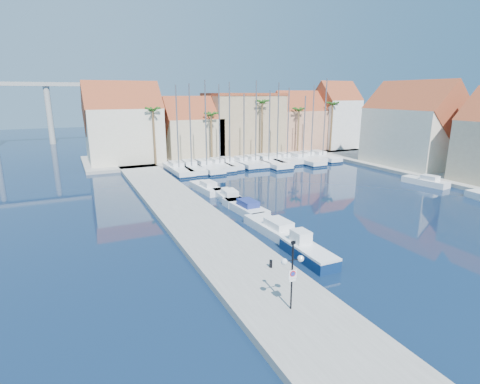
# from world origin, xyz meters

# --- Properties ---
(ground) EXTENTS (260.00, 260.00, 0.00)m
(ground) POSITION_xyz_m (0.00, 0.00, 0.00)
(ground) COLOR black
(ground) RESTS_ON ground
(quay_west) EXTENTS (6.00, 77.00, 0.50)m
(quay_west) POSITION_xyz_m (-9.00, 13.50, 0.25)
(quay_west) COLOR gray
(quay_west) RESTS_ON ground
(shore_north) EXTENTS (54.00, 16.00, 0.50)m
(shore_north) POSITION_xyz_m (10.00, 48.00, 0.25)
(shore_north) COLOR gray
(shore_north) RESTS_ON ground
(shore_east) EXTENTS (12.00, 60.00, 0.50)m
(shore_east) POSITION_xyz_m (32.00, 15.00, 0.25)
(shore_east) COLOR gray
(shore_east) RESTS_ON ground
(lamp_post) EXTENTS (1.35, 0.40, 3.99)m
(lamp_post) POSITION_xyz_m (-9.08, -4.31, 3.12)
(lamp_post) COLOR black
(lamp_post) RESTS_ON quay_west
(bollard) EXTENTS (0.21, 0.21, 0.53)m
(bollard) POSITION_xyz_m (-7.58, 0.53, 0.77)
(bollard) COLOR black
(bollard) RESTS_ON quay_west
(fishing_boat) EXTENTS (1.84, 5.38, 1.88)m
(fishing_boat) POSITION_xyz_m (-3.87, 1.58, 0.62)
(fishing_boat) COLOR #0D254F
(fishing_boat) RESTS_ON ground
(motorboat_west_0) EXTENTS (2.60, 7.19, 1.40)m
(motorboat_west_0) POSITION_xyz_m (-3.44, 7.12, 0.51)
(motorboat_west_0) COLOR white
(motorboat_west_0) RESTS_ON ground
(motorboat_west_1) EXTENTS (2.54, 6.72, 1.40)m
(motorboat_west_1) POSITION_xyz_m (-3.10, 13.74, 0.51)
(motorboat_west_1) COLOR white
(motorboat_west_1) RESTS_ON ground
(motorboat_west_2) EXTENTS (2.53, 6.42, 1.40)m
(motorboat_west_2) POSITION_xyz_m (-3.04, 18.33, 0.51)
(motorboat_west_2) COLOR white
(motorboat_west_2) RESTS_ON ground
(motorboat_west_3) EXTENTS (2.52, 6.39, 1.40)m
(motorboat_west_3) POSITION_xyz_m (-3.84, 23.33, 0.51)
(motorboat_west_3) COLOR white
(motorboat_west_3) RESTS_ON ground
(motorboat_east_1) EXTENTS (2.81, 6.12, 1.40)m
(motorboat_east_1) POSITION_xyz_m (24.01, 14.07, 0.51)
(motorboat_east_1) COLOR white
(motorboat_east_1) RESTS_ON ground
(sailboat_0) EXTENTS (2.70, 9.82, 13.15)m
(sailboat_0) POSITION_xyz_m (-3.94, 35.88, 0.60)
(sailboat_0) COLOR white
(sailboat_0) RESTS_ON ground
(sailboat_1) EXTENTS (3.29, 10.23, 13.34)m
(sailboat_1) POSITION_xyz_m (-1.76, 36.27, 0.59)
(sailboat_1) COLOR white
(sailboat_1) RESTS_ON ground
(sailboat_2) EXTENTS (3.12, 10.11, 13.90)m
(sailboat_2) POSITION_xyz_m (0.49, 35.75, 0.60)
(sailboat_2) COLOR white
(sailboat_2) RESTS_ON ground
(sailboat_3) EXTENTS (2.64, 9.03, 13.29)m
(sailboat_3) POSITION_xyz_m (2.98, 36.27, 0.62)
(sailboat_3) COLOR white
(sailboat_3) RESTS_ON ground
(sailboat_4) EXTENTS (2.77, 8.60, 13.64)m
(sailboat_4) POSITION_xyz_m (4.93, 36.55, 0.64)
(sailboat_4) COLOR white
(sailboat_4) RESTS_ON ground
(sailboat_5) EXTENTS (2.42, 8.21, 11.89)m
(sailboat_5) POSITION_xyz_m (7.30, 36.25, 0.61)
(sailboat_5) COLOR white
(sailboat_5) RESTS_ON ground
(sailboat_6) EXTENTS (2.24, 8.31, 13.95)m
(sailboat_6) POSITION_xyz_m (9.52, 36.27, 0.65)
(sailboat_6) COLOR white
(sailboat_6) RESTS_ON ground
(sailboat_7) EXTENTS (3.20, 12.06, 12.43)m
(sailboat_7) POSITION_xyz_m (11.75, 35.96, 0.56)
(sailboat_7) COLOR white
(sailboat_7) RESTS_ON ground
(sailboat_8) EXTENTS (2.82, 9.17, 13.66)m
(sailboat_8) POSITION_xyz_m (13.71, 36.29, 0.62)
(sailboat_8) COLOR white
(sailboat_8) RESTS_ON ground
(sailboat_9) EXTENTS (2.26, 8.25, 12.88)m
(sailboat_9) POSITION_xyz_m (15.98, 36.65, 0.63)
(sailboat_9) COLOR white
(sailboat_9) RESTS_ON ground
(sailboat_10) EXTENTS (3.18, 11.19, 11.55)m
(sailboat_10) POSITION_xyz_m (18.38, 35.45, 0.56)
(sailboat_10) COLOR white
(sailboat_10) RESTS_ON ground
(sailboat_11) EXTENTS (2.35, 8.32, 13.34)m
(sailboat_11) POSITION_xyz_m (20.97, 36.48, 0.64)
(sailboat_11) COLOR white
(sailboat_11) RESTS_ON ground
(sailboat_12) EXTENTS (2.71, 9.53, 14.47)m
(sailboat_12) POSITION_xyz_m (23.29, 36.12, 0.62)
(sailboat_12) COLOR white
(sailboat_12) RESTS_ON ground
(building_0) EXTENTS (12.30, 9.00, 13.50)m
(building_0) POSITION_xyz_m (-10.00, 47.00, 6.52)
(building_0) COLOR beige
(building_0) RESTS_ON shore_north
(building_1) EXTENTS (10.30, 8.00, 11.00)m
(building_1) POSITION_xyz_m (2.00, 47.00, 5.30)
(building_1) COLOR tan
(building_1) RESTS_ON shore_north
(building_2) EXTENTS (14.20, 10.20, 11.50)m
(building_2) POSITION_xyz_m (13.00, 48.00, 6.26)
(building_2) COLOR tan
(building_2) RESTS_ON shore_north
(building_3) EXTENTS (10.30, 8.00, 12.00)m
(building_3) POSITION_xyz_m (25.00, 47.00, 5.86)
(building_3) COLOR tan
(building_3) RESTS_ON shore_north
(building_4) EXTENTS (8.30, 8.00, 14.00)m
(building_4) POSITION_xyz_m (34.00, 46.00, 6.97)
(building_4) COLOR silver
(building_4) RESTS_ON shore_north
(building_6) EXTENTS (9.00, 14.30, 13.50)m
(building_6) POSITION_xyz_m (32.00, 24.00, 6.52)
(building_6) COLOR beige
(building_6) RESTS_ON shore_east
(palm_0) EXTENTS (2.60, 2.60, 10.15)m
(palm_0) POSITION_xyz_m (-6.00, 42.00, 9.08)
(palm_0) COLOR brown
(palm_0) RESTS_ON shore_north
(palm_1) EXTENTS (2.60, 2.60, 9.15)m
(palm_1) POSITION_xyz_m (4.00, 42.00, 8.14)
(palm_1) COLOR brown
(palm_1) RESTS_ON shore_north
(palm_2) EXTENTS (2.60, 2.60, 11.15)m
(palm_2) POSITION_xyz_m (14.00, 42.00, 10.02)
(palm_2) COLOR brown
(palm_2) RESTS_ON shore_north
(palm_3) EXTENTS (2.60, 2.60, 9.65)m
(palm_3) POSITION_xyz_m (22.00, 42.00, 8.61)
(palm_3) COLOR brown
(palm_3) RESTS_ON shore_north
(palm_4) EXTENTS (2.60, 2.60, 10.65)m
(palm_4) POSITION_xyz_m (30.00, 42.00, 9.55)
(palm_4) COLOR brown
(palm_4) RESTS_ON shore_north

